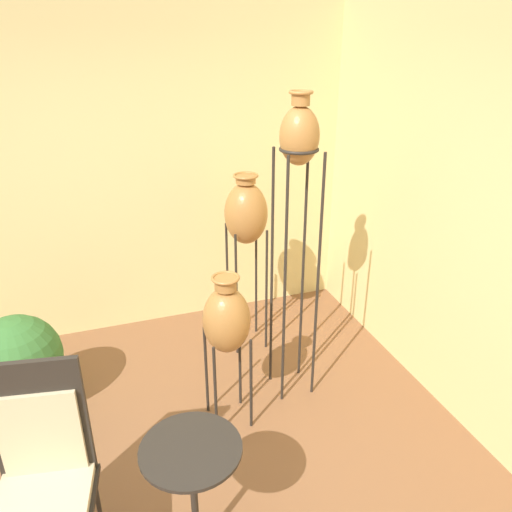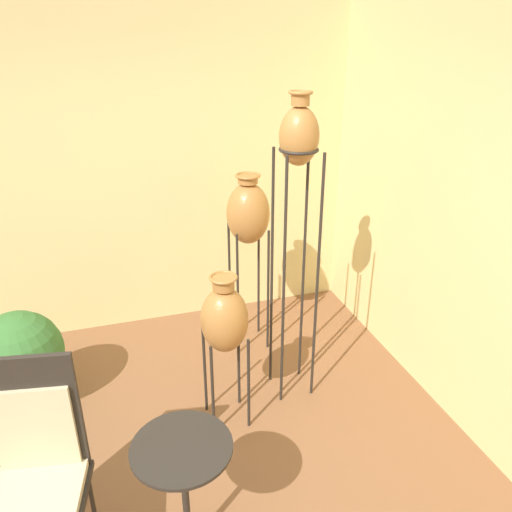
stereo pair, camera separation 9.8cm
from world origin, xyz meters
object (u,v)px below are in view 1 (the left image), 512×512
at_px(side_table, 193,478).
at_px(vase_stand_short, 227,320).
at_px(vase_stand_tall, 299,152).
at_px(chair, 41,472).
at_px(potted_plant, 18,362).
at_px(vase_stand_medium, 246,215).

bearing_deg(side_table, vase_stand_short, 63.93).
bearing_deg(vase_stand_tall, chair, -151.77).
bearing_deg(potted_plant, vase_stand_tall, -11.57).
distance_m(vase_stand_short, side_table, 1.01).
relative_size(chair, side_table, 1.61).
bearing_deg(chair, vase_stand_tall, 38.03).
relative_size(side_table, potted_plant, 0.97).
distance_m(vase_stand_medium, vase_stand_short, 1.01).
height_order(vase_stand_short, chair, chair).
distance_m(vase_stand_tall, potted_plant, 2.35).
xyz_separation_m(vase_stand_tall, chair, (-1.63, -0.88, -1.17)).
distance_m(vase_stand_medium, potted_plant, 1.91).
xyz_separation_m(vase_stand_medium, chair, (-1.51, -1.54, -0.55)).
xyz_separation_m(vase_stand_short, side_table, (-0.43, -0.88, -0.28)).
relative_size(vase_stand_medium, vase_stand_short, 1.35).
height_order(vase_stand_tall, potted_plant, vase_stand_tall).
distance_m(chair, side_table, 0.70).
bearing_deg(vase_stand_medium, potted_plant, -170.74).
distance_m(vase_stand_tall, chair, 2.19).
relative_size(vase_stand_medium, potted_plant, 2.03).
xyz_separation_m(chair, side_table, (0.67, -0.18, -0.10)).
bearing_deg(potted_plant, vase_stand_short, -23.01).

